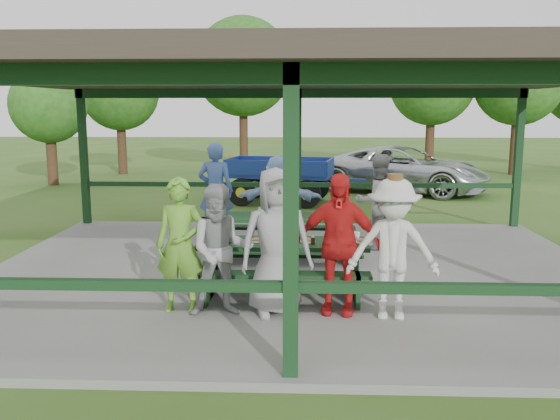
{
  "coord_description": "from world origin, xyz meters",
  "views": [
    {
      "loc": [
        0.11,
        -9.28,
        2.71
      ],
      "look_at": [
        -0.24,
        -0.3,
        1.14
      ],
      "focal_mm": 38.0,
      "sensor_mm": 36.0,
      "label": 1
    }
  ],
  "objects_px": {
    "picnic_table_far": "(281,231)",
    "contestant_red": "(338,244)",
    "picnic_table_near": "(283,261)",
    "pickup_truck": "(404,170)",
    "farm_trailer": "(280,179)",
    "contestant_white_fedora": "(393,249)",
    "contestant_grey_mid": "(276,242)",
    "contestant_green": "(180,245)",
    "spectator_grey": "(377,202)",
    "spectator_lblue": "(279,201)",
    "contestant_grey_left": "(221,250)",
    "spectator_blue": "(216,191)"
  },
  "relations": [
    {
      "from": "contestant_grey_mid",
      "to": "picnic_table_near",
      "type": "bearing_deg",
      "value": 72.13
    },
    {
      "from": "contestant_green",
      "to": "spectator_blue",
      "type": "relative_size",
      "value": 0.9
    },
    {
      "from": "picnic_table_near",
      "to": "contestant_white_fedora",
      "type": "relative_size",
      "value": 1.31
    },
    {
      "from": "picnic_table_far",
      "to": "contestant_white_fedora",
      "type": "bearing_deg",
      "value": -63.22
    },
    {
      "from": "farm_trailer",
      "to": "spectator_lblue",
      "type": "bearing_deg",
      "value": -77.72
    },
    {
      "from": "spectator_lblue",
      "to": "contestant_grey_mid",
      "type": "bearing_deg",
      "value": 96.62
    },
    {
      "from": "picnic_table_far",
      "to": "contestant_green",
      "type": "bearing_deg",
      "value": -112.93
    },
    {
      "from": "contestant_green",
      "to": "spectator_blue",
      "type": "distance_m",
      "value": 4.32
    },
    {
      "from": "contestant_green",
      "to": "pickup_truck",
      "type": "bearing_deg",
      "value": 72.53
    },
    {
      "from": "contestant_red",
      "to": "contestant_white_fedora",
      "type": "xyz_separation_m",
      "value": [
        0.67,
        -0.17,
        -0.02
      ]
    },
    {
      "from": "picnic_table_far",
      "to": "contestant_red",
      "type": "height_order",
      "value": "contestant_red"
    },
    {
      "from": "contestant_white_fedora",
      "to": "farm_trailer",
      "type": "xyz_separation_m",
      "value": [
        -1.76,
        9.58,
        -0.3
      ]
    },
    {
      "from": "picnic_table_far",
      "to": "farm_trailer",
      "type": "distance_m",
      "value": 6.65
    },
    {
      "from": "picnic_table_near",
      "to": "farm_trailer",
      "type": "distance_m",
      "value": 8.65
    },
    {
      "from": "contestant_green",
      "to": "spectator_grey",
      "type": "height_order",
      "value": "spectator_grey"
    },
    {
      "from": "farm_trailer",
      "to": "contestant_white_fedora",
      "type": "bearing_deg",
      "value": -69.24
    },
    {
      "from": "contestant_green",
      "to": "contestant_white_fedora",
      "type": "xyz_separation_m",
      "value": [
        2.67,
        -0.14,
        0.01
      ]
    },
    {
      "from": "contestant_green",
      "to": "spectator_lblue",
      "type": "distance_m",
      "value": 3.87
    },
    {
      "from": "spectator_grey",
      "to": "farm_trailer",
      "type": "bearing_deg",
      "value": -86.01
    },
    {
      "from": "contestant_white_fedora",
      "to": "spectator_grey",
      "type": "height_order",
      "value": "contestant_white_fedora"
    },
    {
      "from": "contestant_red",
      "to": "contestant_green",
      "type": "bearing_deg",
      "value": -169.25
    },
    {
      "from": "spectator_grey",
      "to": "contestant_green",
      "type": "bearing_deg",
      "value": 35.62
    },
    {
      "from": "contestant_red",
      "to": "pickup_truck",
      "type": "height_order",
      "value": "contestant_red"
    },
    {
      "from": "spectator_blue",
      "to": "spectator_grey",
      "type": "xyz_separation_m",
      "value": [
        3.11,
        -0.75,
        -0.08
      ]
    },
    {
      "from": "contestant_white_fedora",
      "to": "spectator_blue",
      "type": "bearing_deg",
      "value": 127.65
    },
    {
      "from": "picnic_table_near",
      "to": "contestant_red",
      "type": "bearing_deg",
      "value": -46.7
    },
    {
      "from": "picnic_table_near",
      "to": "spectator_grey",
      "type": "bearing_deg",
      "value": 59.13
    },
    {
      "from": "contestant_grey_left",
      "to": "picnic_table_near",
      "type": "bearing_deg",
      "value": 41.1
    },
    {
      "from": "contestant_red",
      "to": "spectator_lblue",
      "type": "bearing_deg",
      "value": 113.52
    },
    {
      "from": "contestant_white_fedora",
      "to": "spectator_grey",
      "type": "relative_size",
      "value": 1.03
    },
    {
      "from": "picnic_table_far",
      "to": "spectator_blue",
      "type": "distance_m",
      "value": 2.09
    },
    {
      "from": "picnic_table_near",
      "to": "contestant_grey_mid",
      "type": "xyz_separation_m",
      "value": [
        -0.05,
        -0.85,
        0.47
      ]
    },
    {
      "from": "spectator_blue",
      "to": "farm_trailer",
      "type": "distance_m",
      "value": 5.26
    },
    {
      "from": "spectator_lblue",
      "to": "farm_trailer",
      "type": "bearing_deg",
      "value": -83.3
    },
    {
      "from": "picnic_table_near",
      "to": "spectator_grey",
      "type": "distance_m",
      "value": 3.25
    },
    {
      "from": "contestant_green",
      "to": "contestant_grey_left",
      "type": "relative_size",
      "value": 1.04
    },
    {
      "from": "picnic_table_near",
      "to": "spectator_blue",
      "type": "xyz_separation_m",
      "value": [
        -1.45,
        3.51,
        0.5
      ]
    },
    {
      "from": "spectator_lblue",
      "to": "spectator_grey",
      "type": "distance_m",
      "value": 1.83
    },
    {
      "from": "farm_trailer",
      "to": "contestant_grey_left",
      "type": "bearing_deg",
      "value": -81.88
    },
    {
      "from": "contestant_grey_left",
      "to": "spectator_blue",
      "type": "relative_size",
      "value": 0.87
    },
    {
      "from": "picnic_table_near",
      "to": "contestant_grey_mid",
      "type": "relative_size",
      "value": 1.26
    },
    {
      "from": "contestant_red",
      "to": "contestant_white_fedora",
      "type": "height_order",
      "value": "contestant_white_fedora"
    },
    {
      "from": "picnic_table_near",
      "to": "pickup_truck",
      "type": "distance_m",
      "value": 11.48
    },
    {
      "from": "contestant_grey_left",
      "to": "contestant_white_fedora",
      "type": "bearing_deg",
      "value": -10.5
    },
    {
      "from": "contestant_grey_left",
      "to": "spectator_blue",
      "type": "height_order",
      "value": "spectator_blue"
    },
    {
      "from": "picnic_table_far",
      "to": "contestant_green",
      "type": "relative_size",
      "value": 1.53
    },
    {
      "from": "contestant_grey_left",
      "to": "contestant_white_fedora",
      "type": "height_order",
      "value": "contestant_white_fedora"
    },
    {
      "from": "contestant_grey_mid",
      "to": "contestant_red",
      "type": "relative_size",
      "value": 1.04
    },
    {
      "from": "spectator_lblue",
      "to": "farm_trailer",
      "type": "relative_size",
      "value": 0.44
    },
    {
      "from": "contestant_green",
      "to": "contestant_grey_mid",
      "type": "distance_m",
      "value": 1.23
    }
  ]
}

